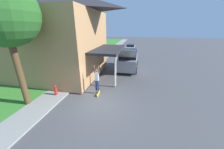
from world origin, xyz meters
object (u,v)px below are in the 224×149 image
Objects in this scene: car_down_street at (131,47)px; skateboard at (98,94)px; skateboarder at (97,78)px; fire_hydrant at (56,90)px; lawn_tree_near at (3,13)px; suv_parked at (128,60)px.

skateboard is (-0.89, -20.04, -0.55)m from car_down_street.
car_down_street is at bearing 87.10° from skateboarder.
fire_hydrant is at bearing -100.60° from car_down_street.
lawn_tree_near is 5.34m from fire_hydrant.
car_down_street reaches higher than skateboard.
suv_parked is at bearing 76.50° from skateboard.
suv_parked is (5.77, 8.87, -4.32)m from lawn_tree_near.
suv_parked is at bearing -86.97° from car_down_street.
car_down_street is 20.06m from skateboard.
skateboarder reaches higher than car_down_street.
car_down_street reaches higher than fire_hydrant.
skateboard is 3.16m from fire_hydrant.
lawn_tree_near is 7.18m from skateboard.
car_down_street is at bearing 93.03° from suv_parked.
fire_hydrant is (1.16, 1.37, -5.03)m from lawn_tree_near.
suv_parked is at bearing 58.39° from fire_hydrant.
lawn_tree_near is at bearing -102.83° from car_down_street.
skateboarder is at bearing 30.12° from lawn_tree_near.
suv_parked is 2.80× the size of skateboarder.
skateboarder is (4.06, 2.35, -4.19)m from lawn_tree_near.
skateboarder is at bearing -92.90° from car_down_street.
fire_hydrant is (-4.61, -7.50, -0.70)m from suv_parked.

